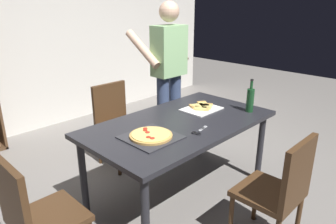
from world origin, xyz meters
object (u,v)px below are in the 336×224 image
(chair_left_end, at_px, (34,213))
(kitchen_scissors, at_px, (199,132))
(person_serving_pizza, at_px, (168,71))
(wine_bottle, at_px, (250,100))
(pepperoni_pizza_on_tray, at_px, (151,136))
(dining_table, at_px, (180,129))
(chair_near_camera, at_px, (280,188))
(chair_far_side, at_px, (116,119))

(chair_left_end, distance_m, kitchen_scissors, 1.31)
(person_serving_pizza, bearing_deg, wine_bottle, -86.77)
(chair_left_end, relative_size, pepperoni_pizza_on_tray, 2.29)
(dining_table, xyz_separation_m, person_serving_pizza, (0.60, 0.74, 0.32))
(wine_bottle, bearing_deg, chair_near_camera, -134.69)
(person_serving_pizza, height_order, pepperoni_pizza_on_tray, person_serving_pizza)
(pepperoni_pizza_on_tray, bearing_deg, person_serving_pizza, 38.68)
(chair_near_camera, bearing_deg, kitchen_scissors, 95.95)
(person_serving_pizza, relative_size, wine_bottle, 5.54)
(chair_far_side, bearing_deg, wine_bottle, -62.33)
(chair_far_side, xyz_separation_m, kitchen_scissors, (-0.07, -1.22, 0.24))
(dining_table, relative_size, person_serving_pizza, 0.97)
(chair_near_camera, relative_size, chair_left_end, 1.00)
(dining_table, relative_size, kitchen_scissors, 8.57)
(chair_near_camera, xyz_separation_m, kitchen_scissors, (-0.07, 0.69, 0.24))
(person_serving_pizza, bearing_deg, kitchen_scissors, -123.72)
(chair_far_side, height_order, wine_bottle, wine_bottle)
(chair_far_side, relative_size, kitchen_scissors, 4.55)
(chair_left_end, distance_m, wine_bottle, 2.04)
(dining_table, xyz_separation_m, chair_left_end, (-1.33, 0.00, -0.17))
(chair_left_end, bearing_deg, wine_bottle, -8.41)
(pepperoni_pizza_on_tray, bearing_deg, wine_bottle, -11.67)
(pepperoni_pizza_on_tray, xyz_separation_m, wine_bottle, (1.07, -0.22, 0.10))
(wine_bottle, bearing_deg, kitchen_scissors, 177.81)
(chair_near_camera, bearing_deg, person_serving_pizza, 70.57)
(chair_near_camera, height_order, kitchen_scissors, chair_near_camera)
(dining_table, relative_size, wine_bottle, 5.37)
(chair_far_side, xyz_separation_m, pepperoni_pizza_on_tray, (-0.41, -1.03, 0.25))
(pepperoni_pizza_on_tray, relative_size, wine_bottle, 1.25)
(chair_left_end, height_order, kitchen_scissors, chair_left_end)
(dining_table, distance_m, chair_far_side, 0.97)
(chair_far_side, bearing_deg, chair_near_camera, -90.00)
(chair_left_end, bearing_deg, dining_table, 0.00)
(chair_near_camera, distance_m, chair_left_end, 1.64)
(person_serving_pizza, relative_size, pepperoni_pizza_on_tray, 4.45)
(chair_near_camera, relative_size, pepperoni_pizza_on_tray, 2.29)
(dining_table, distance_m, person_serving_pizza, 1.00)
(chair_far_side, distance_m, wine_bottle, 1.46)
(dining_table, distance_m, chair_near_camera, 0.97)
(chair_near_camera, relative_size, chair_far_side, 1.00)
(chair_near_camera, xyz_separation_m, person_serving_pizza, (0.60, 1.70, 0.49))
(pepperoni_pizza_on_tray, bearing_deg, chair_far_side, 68.10)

